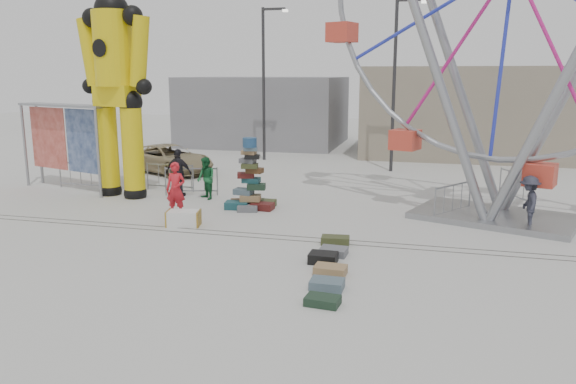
% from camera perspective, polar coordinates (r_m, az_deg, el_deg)
% --- Properties ---
extents(ground, '(90.00, 90.00, 0.00)m').
position_cam_1_polar(ground, '(15.68, -4.17, -5.24)').
color(ground, '#9E9E99').
rests_on(ground, ground).
extents(track_line_near, '(40.00, 0.04, 0.01)m').
position_cam_1_polar(track_line_near, '(16.23, -3.50, -4.63)').
color(track_line_near, '#47443F').
rests_on(track_line_near, ground).
extents(track_line_far, '(40.00, 0.04, 0.01)m').
position_cam_1_polar(track_line_far, '(16.59, -3.08, -4.25)').
color(track_line_far, '#47443F').
rests_on(track_line_far, ground).
extents(building_right, '(12.00, 8.00, 5.00)m').
position_cam_1_polar(building_right, '(34.34, 18.14, 7.80)').
color(building_right, gray).
rests_on(building_right, ground).
extents(building_left, '(10.00, 8.00, 4.40)m').
position_cam_1_polar(building_left, '(37.85, -2.31, 8.25)').
color(building_left, gray).
rests_on(building_left, ground).
extents(lamp_post_right, '(1.41, 0.25, 8.00)m').
position_cam_1_polar(lamp_post_right, '(27.25, 10.95, 11.42)').
color(lamp_post_right, '#2D2D30').
rests_on(lamp_post_right, ground).
extents(lamp_post_left, '(1.41, 0.25, 8.00)m').
position_cam_1_polar(lamp_post_left, '(30.47, -2.33, 11.66)').
color(lamp_post_left, '#2D2D30').
rests_on(lamp_post_left, ground).
extents(suitcase_tower, '(1.75, 1.54, 2.48)m').
position_cam_1_polar(suitcase_tower, '(19.61, -3.84, 0.35)').
color(suitcase_tower, '#1C4D55').
rests_on(suitcase_tower, ground).
extents(crash_test_dummy, '(3.34, 1.46, 8.36)m').
position_cam_1_polar(crash_test_dummy, '(22.07, -17.09, 10.85)').
color(crash_test_dummy, black).
rests_on(crash_test_dummy, ground).
extents(banner_scaffold, '(4.78, 2.19, 3.45)m').
position_cam_1_polar(banner_scaffold, '(24.11, -21.70, 6.26)').
color(banner_scaffold, gray).
rests_on(banner_scaffold, ground).
extents(steamer_trunk, '(1.11, 0.77, 0.47)m').
position_cam_1_polar(steamer_trunk, '(17.68, -10.57, -2.64)').
color(steamer_trunk, silver).
rests_on(steamer_trunk, ground).
extents(row_case_0, '(0.80, 0.51, 0.23)m').
position_cam_1_polar(row_case_0, '(15.60, 4.83, -4.91)').
color(row_case_0, '#3D4422').
rests_on(row_case_0, ground).
extents(row_case_1, '(0.73, 0.60, 0.19)m').
position_cam_1_polar(row_case_1, '(14.70, 4.65, -6.04)').
color(row_case_1, slate).
rests_on(row_case_1, ground).
extents(row_case_2, '(0.70, 0.54, 0.26)m').
position_cam_1_polar(row_case_2, '(14.09, 3.59, -6.70)').
color(row_case_2, black).
rests_on(row_case_2, ground).
extents(row_case_3, '(0.77, 0.53, 0.22)m').
position_cam_1_polar(row_case_3, '(13.32, 4.33, -7.92)').
color(row_case_3, '#9C7A4F').
rests_on(row_case_3, ground).
extents(row_case_4, '(0.73, 0.53, 0.21)m').
position_cam_1_polar(row_case_4, '(12.48, 3.98, -9.32)').
color(row_case_4, slate).
rests_on(row_case_4, ground).
extents(row_case_5, '(0.74, 0.54, 0.18)m').
position_cam_1_polar(row_case_5, '(11.66, 3.54, -10.96)').
color(row_case_5, '#1C3323').
rests_on(row_case_5, ground).
extents(barricade_dummy_a, '(2.00, 0.20, 1.10)m').
position_cam_1_polar(barricade_dummy_a, '(24.45, -20.32, 1.59)').
color(barricade_dummy_a, gray).
rests_on(barricade_dummy_a, ground).
extents(barricade_dummy_b, '(2.00, 0.12, 1.10)m').
position_cam_1_polar(barricade_dummy_b, '(23.03, -11.89, 1.49)').
color(barricade_dummy_b, gray).
rests_on(barricade_dummy_b, ground).
extents(barricade_dummy_c, '(1.96, 0.58, 1.10)m').
position_cam_1_polar(barricade_dummy_c, '(21.98, -9.78, 1.08)').
color(barricade_dummy_c, gray).
rests_on(barricade_dummy_c, ground).
extents(barricade_wheel_front, '(1.24, 1.69, 1.10)m').
position_cam_1_polar(barricade_wheel_front, '(19.26, 16.40, -0.77)').
color(barricade_wheel_front, gray).
rests_on(barricade_wheel_front, ground).
extents(barricade_wheel_back, '(0.96, 1.84, 1.10)m').
position_cam_1_polar(barricade_wheel_back, '(22.33, 22.11, 0.53)').
color(barricade_wheel_back, gray).
rests_on(barricade_wheel_back, ground).
extents(pedestrian_red, '(0.68, 0.47, 1.81)m').
position_cam_1_polar(pedestrian_red, '(18.73, -11.33, 0.24)').
color(pedestrian_red, red).
rests_on(pedestrian_red, ground).
extents(pedestrian_green, '(0.98, 0.96, 1.59)m').
position_cam_1_polar(pedestrian_green, '(21.17, -8.33, 1.38)').
color(pedestrian_green, '#165B2D').
rests_on(pedestrian_green, ground).
extents(pedestrian_black, '(1.10, 0.52, 1.83)m').
position_cam_1_polar(pedestrian_black, '(21.82, -11.04, 1.93)').
color(pedestrian_black, black).
rests_on(pedestrian_black, ground).
extents(pedestrian_grey, '(0.63, 1.08, 1.66)m').
position_cam_1_polar(pedestrian_grey, '(18.27, 23.26, -1.03)').
color(pedestrian_grey, '#282935').
rests_on(pedestrian_grey, ground).
extents(parked_suv, '(5.27, 4.09, 1.33)m').
position_cam_1_polar(parked_suv, '(27.27, -12.01, 3.33)').
color(parked_suv, '#988862').
rests_on(parked_suv, ground).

